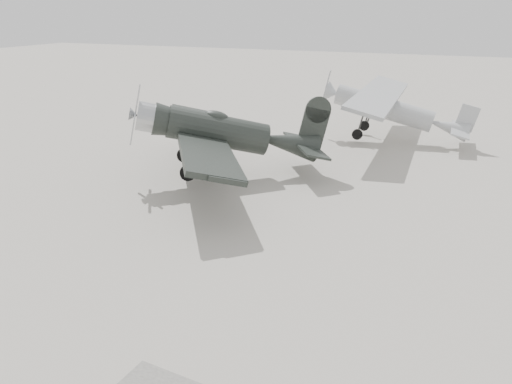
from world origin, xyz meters
TOP-DOWN VIEW (x-y plane):
  - ground at (0.00, 0.00)m, footprint 160.00×160.00m
  - lowwing_monoplane at (-4.19, 8.98)m, footprint 10.29×11.69m
  - highwing_monoplane at (1.73, 18.87)m, footprint 8.80×12.34m

SIDE VIEW (x-z plane):
  - ground at x=0.00m, z-range 0.00..0.00m
  - lowwing_monoplane at x=-4.19m, z-range 0.12..4.22m
  - highwing_monoplane at x=1.73m, z-range 0.44..3.96m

